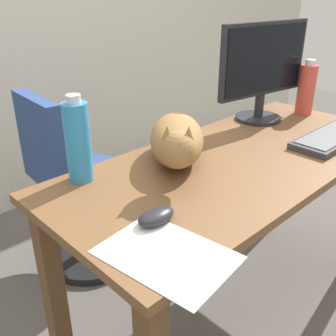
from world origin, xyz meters
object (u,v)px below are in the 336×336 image
object	(u,v)px
computer_mouse	(156,216)
spray_bottle	(306,89)
office_chair	(77,196)
monitor	(263,68)
cat	(177,140)
keyboard	(334,136)
water_bottle	(78,141)

from	to	relation	value
computer_mouse	spray_bottle	xyz separation A→B (m)	(1.11, 0.20, 0.10)
office_chair	spray_bottle	world-z (taller)	spray_bottle
monitor	cat	world-z (taller)	monitor
monitor	spray_bottle	bearing A→B (deg)	-22.83
keyboard	cat	distance (m)	0.66
office_chair	water_bottle	size ratio (longest dim) A/B	3.29
monitor	water_bottle	size ratio (longest dim) A/B	1.78
computer_mouse	spray_bottle	distance (m)	1.13
monitor	water_bottle	bearing A→B (deg)	177.10
water_bottle	keyboard	bearing A→B (deg)	-23.52
office_chair	keyboard	xyz separation A→B (m)	(0.64, -0.90, 0.39)
cat	water_bottle	world-z (taller)	water_bottle
water_bottle	spray_bottle	world-z (taller)	water_bottle
office_chair	computer_mouse	xyz separation A→B (m)	(-0.25, -0.85, 0.39)
spray_bottle	keyboard	bearing A→B (deg)	-130.87
keyboard	cat	world-z (taller)	cat
monitor	cat	xyz separation A→B (m)	(-0.58, -0.07, -0.15)
office_chair	cat	world-z (taller)	cat
monitor	keyboard	distance (m)	0.41
monitor	keyboard	size ratio (longest dim) A/B	1.09
monitor	cat	distance (m)	0.61
office_chair	keyboard	world-z (taller)	office_chair
water_bottle	office_chair	bearing A→B (deg)	63.22
keyboard	spray_bottle	bearing A→B (deg)	49.13
keyboard	computer_mouse	world-z (taller)	computer_mouse
monitor	computer_mouse	size ratio (longest dim) A/B	4.35
keyboard	cat	size ratio (longest dim) A/B	0.97
computer_mouse	water_bottle	xyz separation A→B (m)	(-0.00, 0.34, 0.11)
water_bottle	computer_mouse	bearing A→B (deg)	-89.29
keyboard	water_bottle	size ratio (longest dim) A/B	1.64
office_chair	water_bottle	distance (m)	0.76
computer_mouse	keyboard	bearing A→B (deg)	-3.17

